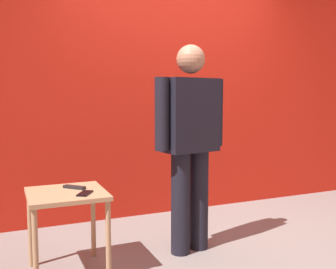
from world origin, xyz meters
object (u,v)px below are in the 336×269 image
Objects in this scene: standing_person at (190,138)px; side_table at (67,205)px; cell_phone at (85,193)px; tv_remote at (74,187)px.

standing_person is 2.79× the size of side_table.
standing_person is 0.94m from cell_phone.
cell_phone is at bearing -122.03° from tv_remote.
standing_person is 9.66× the size of tv_remote.
standing_person is 0.96m from tv_remote.
standing_person reaches higher than cell_phone.
standing_person is 1.06m from side_table.
cell_phone is at bearing -48.05° from side_table.
cell_phone is 0.85× the size of tv_remote.
tv_remote is (0.07, 0.07, 0.10)m from side_table.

